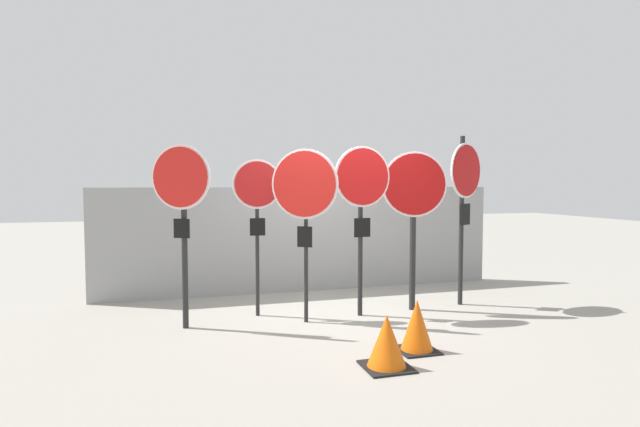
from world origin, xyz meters
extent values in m
plane|color=gray|center=(0.00, 0.00, 0.00)|extent=(40.00, 40.00, 0.00)
cube|color=gray|center=(0.00, 1.59, 0.89)|extent=(6.93, 0.12, 1.78)
cylinder|color=black|center=(-2.04, -0.17, 1.05)|extent=(0.07, 0.07, 2.11)
cylinder|color=white|center=(-2.07, -0.22, 1.92)|extent=(0.70, 0.45, 0.81)
cylinder|color=red|center=(-2.08, -0.23, 1.92)|extent=(0.65, 0.42, 0.75)
cube|color=black|center=(-2.07, -0.22, 1.28)|extent=(0.19, 0.13, 0.24)
cylinder|color=black|center=(-1.06, 0.17, 1.08)|extent=(0.05, 0.05, 2.16)
cylinder|color=white|center=(-1.06, 0.12, 1.83)|extent=(0.68, 0.06, 0.68)
cylinder|color=red|center=(-1.07, 0.10, 1.83)|extent=(0.62, 0.05, 0.62)
cube|color=black|center=(-1.06, 0.12, 1.24)|extent=(0.21, 0.03, 0.24)
cylinder|color=black|center=(-0.50, -0.33, 1.03)|extent=(0.05, 0.05, 2.06)
cylinder|color=white|center=(-0.53, -0.37, 1.83)|extent=(0.77, 0.54, 0.92)
cylinder|color=red|center=(-0.54, -0.39, 1.83)|extent=(0.72, 0.51, 0.86)
cube|color=black|center=(-0.53, -0.37, 1.14)|extent=(0.18, 0.13, 0.27)
cylinder|color=black|center=(0.31, -0.22, 1.09)|extent=(0.07, 0.07, 2.18)
cylinder|color=white|center=(0.32, -0.28, 1.93)|extent=(0.83, 0.11, 0.83)
cylinder|color=red|center=(0.32, -0.30, 1.93)|extent=(0.77, 0.11, 0.77)
cube|color=black|center=(0.32, -0.28, 1.24)|extent=(0.24, 0.05, 0.26)
cylinder|color=black|center=(1.16, -0.13, 1.08)|extent=(0.09, 0.09, 2.15)
cylinder|color=white|center=(1.14, -0.20, 1.83)|extent=(0.92, 0.26, 0.94)
cylinder|color=#AD0F0F|center=(1.14, -0.21, 1.83)|extent=(0.86, 0.24, 0.88)
cylinder|color=black|center=(2.00, -0.05, 1.27)|extent=(0.07, 0.07, 2.55)
cylinder|color=white|center=(2.03, -0.11, 2.03)|extent=(0.74, 0.41, 0.82)
cylinder|color=#AD0F0F|center=(2.04, -0.12, 2.03)|extent=(0.68, 0.38, 0.76)
cube|color=black|center=(2.03, -0.11, 1.38)|extent=(0.24, 0.14, 0.32)
cube|color=black|center=(0.37, -1.79, 0.01)|extent=(0.42, 0.42, 0.02)
cone|color=#E05B0C|center=(0.37, -1.79, 0.29)|extent=(0.35, 0.35, 0.55)
cube|color=black|center=(-0.15, -2.16, 0.01)|extent=(0.47, 0.47, 0.02)
cone|color=#E05B0C|center=(-0.15, -2.16, 0.28)|extent=(0.39, 0.39, 0.52)
camera|label=1|loc=(-2.16, -6.65, 1.83)|focal=28.00mm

